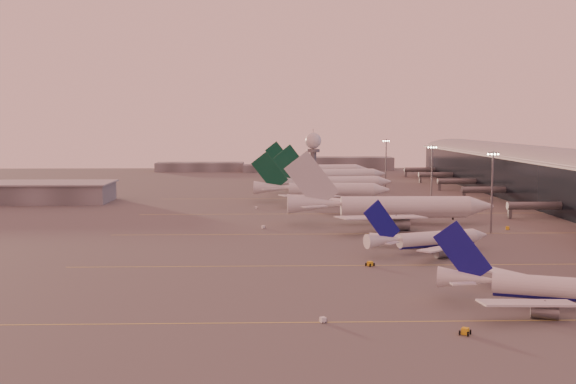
{
  "coord_description": "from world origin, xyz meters",
  "views": [
    {
      "loc": [
        -12.57,
        -145.63,
        33.68
      ],
      "look_at": [
        -6.29,
        73.24,
        10.93
      ],
      "focal_mm": 42.0,
      "sensor_mm": 36.0,
      "label": 1
    }
  ],
  "objects": [
    {
      "name": "narrowbody_mid",
      "position": [
        28.68,
        24.91,
        2.94
      ],
      "size": [
        35.63,
        27.92,
        14.52
      ],
      "color": "silver",
      "rests_on": "ground"
    },
    {
      "name": "gsv_catering_b",
      "position": [
        62.7,
        61.53,
        2.05
      ],
      "size": [
        5.36,
        3.25,
        4.1
      ],
      "color": "yellow",
      "rests_on": "ground"
    },
    {
      "name": "ground",
      "position": [
        0.0,
        0.0,
        0.0
      ],
      "size": [
        700.0,
        700.0,
        0.0
      ],
      "primitive_type": "plane",
      "color": "#4F4C4C",
      "rests_on": "ground"
    },
    {
      "name": "radar_tower",
      "position": [
        5.0,
        120.0,
        20.95
      ],
      "size": [
        6.4,
        6.4,
        31.1
      ],
      "color": "slate",
      "rests_on": "ground"
    },
    {
      "name": "gsv_tug_hangar",
      "position": [
        35.38,
        146.17,
        0.52
      ],
      "size": [
        3.83,
        2.66,
        1.01
      ],
      "color": "yellow",
      "rests_on": "ground"
    },
    {
      "name": "gsv_truck_d",
      "position": [
        -17.54,
        115.58,
        1.0
      ],
      "size": [
        2.15,
        4.98,
        1.96
      ],
      "color": "silver",
      "rests_on": "ground"
    },
    {
      "name": "gsv_truck_b",
      "position": [
        50.32,
        48.37,
        1.19
      ],
      "size": [
        6.13,
        3.42,
        2.34
      ],
      "color": "silver",
      "rests_on": "ground"
    },
    {
      "name": "widebody_white",
      "position": [
        28.02,
        74.32,
        4.24
      ],
      "size": [
        69.52,
        55.7,
        24.46
      ],
      "color": "silver",
      "rests_on": "ground"
    },
    {
      "name": "distant_horizon",
      "position": [
        2.62,
        325.14,
        3.89
      ],
      "size": [
        165.0,
        37.5,
        9.0
      ],
      "color": "#5A5D61",
      "rests_on": "ground"
    },
    {
      "name": "gsv_truck_c",
      "position": [
        -13.95,
        65.73,
        1.08
      ],
      "size": [
        5.5,
        4.2,
        2.12
      ],
      "color": "silver",
      "rests_on": "ground"
    },
    {
      "name": "greentail_a",
      "position": [
        10.0,
        137.67,
        3.77
      ],
      "size": [
        58.72,
        47.33,
        21.32
      ],
      "color": "silver",
      "rests_on": "ground"
    },
    {
      "name": "gsv_truck_a",
      "position": [
        -3.16,
        -35.12,
        0.99
      ],
      "size": [
        5.09,
        3.58,
        1.94
      ],
      "color": "silver",
      "rests_on": "ground"
    },
    {
      "name": "greentail_c",
      "position": [
        22.71,
        216.89,
        3.89
      ],
      "size": [
        59.91,
        47.9,
        22.02
      ],
      "color": "silver",
      "rests_on": "ground"
    },
    {
      "name": "mast_d",
      "position": [
        48.0,
        200.0,
        13.74
      ],
      "size": [
        3.6,
        0.56,
        25.0
      ],
      "color": "slate",
      "rests_on": "ground"
    },
    {
      "name": "hangar",
      "position": [
        -120.0,
        140.0,
        4.32
      ],
      "size": [
        82.0,
        27.0,
        8.5
      ],
      "color": "#5A5D61",
      "rests_on": "ground"
    },
    {
      "name": "gsv_tug_far",
      "position": [
        23.05,
        94.33,
        0.48
      ],
      "size": [
        3.52,
        3.8,
        0.94
      ],
      "color": "yellow",
      "rests_on": "ground"
    },
    {
      "name": "gsv_tug_near",
      "position": [
        18.58,
        -42.42,
        0.53
      ],
      "size": [
        3.8,
        4.21,
        1.03
      ],
      "color": "yellow",
      "rests_on": "ground"
    },
    {
      "name": "mast_b",
      "position": [
        55.0,
        55.0,
        13.74
      ],
      "size": [
        3.6,
        0.56,
        25.0
      ],
      "color": "slate",
      "rests_on": "ground"
    },
    {
      "name": "mast_c",
      "position": [
        50.0,
        110.0,
        13.74
      ],
      "size": [
        3.6,
        0.56,
        25.0
      ],
      "color": "slate",
      "rests_on": "ground"
    },
    {
      "name": "greentail_b",
      "position": [
        18.23,
        172.48,
        3.73
      ],
      "size": [
        58.03,
        46.63,
        21.1
      ],
      "color": "silver",
      "rests_on": "ground"
    },
    {
      "name": "greentail_d",
      "position": [
        16.96,
        254.23,
        3.97
      ],
      "size": [
        61.96,
        49.9,
        22.5
      ],
      "color": "silver",
      "rests_on": "ground"
    },
    {
      "name": "gsv_tug_mid",
      "position": [
        11.13,
        9.02,
        0.54
      ],
      "size": [
        4.04,
        4.28,
        1.06
      ],
      "color": "yellow",
      "rests_on": "ground"
    },
    {
      "name": "narrowbody_near",
      "position": [
        37.54,
        -27.03,
        3.11
      ],
      "size": [
        37.72,
        29.56,
        15.35
      ],
      "color": "silver",
      "rests_on": "ground"
    },
    {
      "name": "taxiway_markings",
      "position": [
        30.0,
        56.0,
        0.01
      ],
      "size": [
        180.0,
        185.25,
        0.02
      ],
      "color": "#E8D552",
      "rests_on": "ground"
    }
  ]
}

